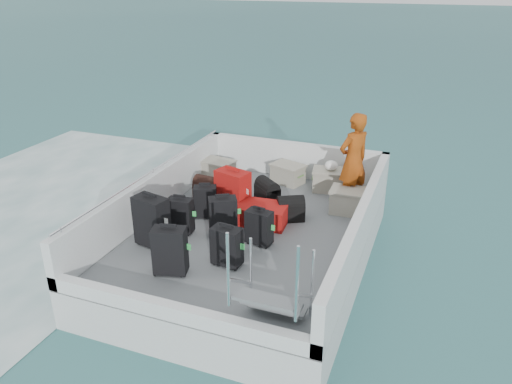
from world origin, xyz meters
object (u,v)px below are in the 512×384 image
(passenger, at_px, (353,161))
(crate_3, at_px, (350,202))
(suitcase_7, at_px, (259,228))
(suitcase_5, at_px, (233,192))
(crate_0, at_px, (218,171))
(crate_2, at_px, (330,181))
(suitcase_4, at_px, (223,217))
(crate_1, at_px, (288,174))
(suitcase_3, at_px, (170,251))
(suitcase_6, at_px, (227,247))
(suitcase_8, at_px, (261,214))
(suitcase_1, at_px, (181,216))
(suitcase_0, at_px, (152,222))
(suitcase_2, at_px, (205,202))

(passenger, bearing_deg, crate_3, 48.67)
(crate_3, bearing_deg, suitcase_7, -123.85)
(suitcase_5, xyz_separation_m, crate_0, (-0.88, 1.29, -0.20))
(crate_2, xyz_separation_m, crate_3, (0.53, -0.81, 0.01))
(suitcase_4, height_order, crate_1, suitcase_4)
(crate_3, height_order, passenger, passenger)
(suitcase_3, distance_m, suitcase_7, 1.44)
(crate_1, xyz_separation_m, crate_2, (0.85, -0.07, 0.01))
(crate_1, bearing_deg, suitcase_3, -97.87)
(suitcase_5, xyz_separation_m, passenger, (1.79, 1.02, 0.45))
(suitcase_6, xyz_separation_m, suitcase_8, (0.00, 1.36, -0.12))
(suitcase_7, height_order, crate_1, suitcase_7)
(suitcase_3, height_order, suitcase_4, suitcase_3)
(suitcase_8, xyz_separation_m, passenger, (1.21, 1.22, 0.66))
(suitcase_4, xyz_separation_m, crate_2, (1.14, 2.32, -0.13))
(suitcase_1, distance_m, suitcase_4, 0.67)
(crate_3, bearing_deg, suitcase_3, -124.48)
(suitcase_0, height_order, suitcase_7, suitcase_0)
(suitcase_6, xyz_separation_m, crate_3, (1.26, 2.28, -0.09))
(suitcase_8, bearing_deg, suitcase_4, 141.28)
(suitcase_1, distance_m, suitcase_8, 1.30)
(suitcase_6, bearing_deg, suitcase_1, 155.97)
(suitcase_6, bearing_deg, crate_0, 122.98)
(suitcase_5, height_order, crate_1, suitcase_5)
(suitcase_3, bearing_deg, suitcase_1, 96.81)
(suitcase_6, relative_size, crate_1, 0.99)
(suitcase_1, bearing_deg, suitcase_8, 29.67)
(suitcase_8, bearing_deg, crate_1, 0.03)
(crate_1, distance_m, crate_2, 0.85)
(suitcase_7, xyz_separation_m, suitcase_8, (-0.21, 0.65, -0.11))
(crate_0, bearing_deg, suitcase_3, -75.75)
(suitcase_4, distance_m, suitcase_8, 0.73)
(suitcase_1, bearing_deg, passenger, 35.35)
(suitcase_4, xyz_separation_m, crate_1, (0.29, 2.38, -0.14))
(suitcase_0, bearing_deg, suitcase_6, 8.25)
(crate_0, bearing_deg, suitcase_5, -55.70)
(suitcase_3, bearing_deg, suitcase_7, 39.31)
(suitcase_0, height_order, suitcase_2, suitcase_0)
(suitcase_3, xyz_separation_m, suitcase_8, (0.62, 1.82, -0.17))
(suitcase_0, height_order, crate_3, suitcase_0)
(crate_2, bearing_deg, suitcase_7, -102.37)
(suitcase_4, height_order, suitcase_5, suitcase_5)
(suitcase_3, bearing_deg, suitcase_6, 21.45)
(suitcase_4, xyz_separation_m, suitcase_7, (0.62, -0.06, -0.04))
(crate_2, bearing_deg, suitcase_6, -103.31)
(crate_1, bearing_deg, suitcase_8, -86.13)
(suitcase_5, xyz_separation_m, suitcase_8, (0.58, -0.20, -0.21))
(suitcase_4, distance_m, crate_2, 2.58)
(suitcase_5, bearing_deg, suitcase_2, -122.35)
(suitcase_4, relative_size, suitcase_5, 0.83)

